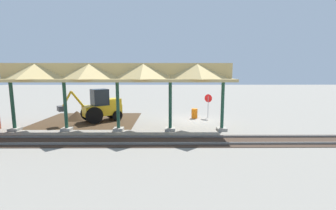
% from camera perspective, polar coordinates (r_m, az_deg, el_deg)
% --- Properties ---
extents(ground_plane, '(120.00, 120.00, 0.00)m').
position_cam_1_polar(ground_plane, '(20.40, 6.75, -3.80)').
color(ground_plane, gray).
extents(dirt_work_zone, '(8.51, 7.00, 0.01)m').
position_cam_1_polar(dirt_work_zone, '(21.41, -19.23, -3.62)').
color(dirt_work_zone, '#42301E').
rests_on(dirt_work_zone, ground).
extents(platform_canopy, '(16.44, 3.20, 4.90)m').
position_cam_1_polar(platform_canopy, '(16.52, -12.87, 7.82)').
color(platform_canopy, '#9E998E').
rests_on(platform_canopy, ground).
extents(rail_tracks, '(60.00, 2.58, 0.15)m').
position_cam_1_polar(rail_tracks, '(14.35, 9.89, -8.91)').
color(rail_tracks, slate).
rests_on(rail_tracks, ground).
extents(stop_sign, '(0.62, 0.48, 2.22)m').
position_cam_1_polar(stop_sign, '(21.45, 10.18, 1.04)').
color(stop_sign, gray).
rests_on(stop_sign, ground).
extents(backhoe, '(4.84, 3.99, 2.82)m').
position_cam_1_polar(backhoe, '(20.49, -16.73, -0.44)').
color(backhoe, yellow).
rests_on(backhoe, ground).
extents(dirt_mound, '(4.13, 4.13, 1.56)m').
position_cam_1_polar(dirt_mound, '(22.12, -22.07, -3.41)').
color(dirt_mound, '#42301E').
rests_on(dirt_mound, ground).
extents(traffic_barrel, '(0.56, 0.56, 0.90)m').
position_cam_1_polar(traffic_barrel, '(21.12, 6.73, -2.14)').
color(traffic_barrel, orange).
rests_on(traffic_barrel, ground).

